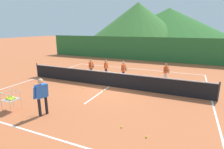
{
  "coord_description": "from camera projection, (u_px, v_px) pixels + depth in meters",
  "views": [
    {
      "loc": [
        4.55,
        -10.01,
        3.66
      ],
      "look_at": [
        0.34,
        -0.36,
        0.92
      ],
      "focal_mm": 28.67,
      "sensor_mm": 36.0,
      "label": 1
    }
  ],
  "objects": [
    {
      "name": "line_sideline_east",
      "position": [
        212.0,
        101.0,
        9.3
      ],
      "size": [
        0.08,
        11.54,
        0.01
      ],
      "primitive_type": "cube",
      "color": "white",
      "rests_on": "ground"
    },
    {
      "name": "tennis_ball_4",
      "position": [
        104.0,
        90.0,
        10.71
      ],
      "size": [
        0.07,
        0.07,
        0.07
      ],
      "primitive_type": "sphere",
      "color": "yellow",
      "rests_on": "ground"
    },
    {
      "name": "tennis_ball_5",
      "position": [
        83.0,
        88.0,
        11.19
      ],
      "size": [
        0.07,
        0.07,
        0.07
      ],
      "primitive_type": "sphere",
      "color": "yellow",
      "rests_on": "ground"
    },
    {
      "name": "hill_0",
      "position": [
        169.0,
        22.0,
        86.9
      ],
      "size": [
        54.34,
        54.34,
        13.02
      ],
      "primitive_type": "cone",
      "color": "#2D6628",
      "rests_on": "ground"
    },
    {
      "name": "ground_plane",
      "position": [
        109.0,
        86.0,
        11.57
      ],
      "size": [
        120.0,
        120.0,
        0.0
      ],
      "primitive_type": "plane",
      "color": "#BC6038"
    },
    {
      "name": "tennis_ball_2",
      "position": [
        2.0,
        93.0,
        10.22
      ],
      "size": [
        0.07,
        0.07,
        0.07
      ],
      "primitive_type": "sphere",
      "color": "yellow",
      "rests_on": "ground"
    },
    {
      "name": "instructor",
      "position": [
        42.0,
        93.0,
        7.54
      ],
      "size": [
        0.45,
        0.82,
        1.64
      ],
      "color": "black",
      "rests_on": "ground"
    },
    {
      "name": "hill_1",
      "position": [
        134.0,
        22.0,
        92.74
      ],
      "size": [
        39.98,
        39.98,
        13.84
      ],
      "primitive_type": "cone",
      "color": "#2D6628",
      "rests_on": "ground"
    },
    {
      "name": "line_baseline_far",
      "position": [
        134.0,
        69.0,
        16.58
      ],
      "size": [
        11.73,
        0.08,
        0.01
      ],
      "primitive_type": "cube",
      "color": "white",
      "rests_on": "ground"
    },
    {
      "name": "ball_cart",
      "position": [
        11.0,
        98.0,
        8.04
      ],
      "size": [
        0.58,
        0.58,
        0.9
      ],
      "color": "#B7B7BC",
      "rests_on": "ground"
    },
    {
      "name": "hill_2",
      "position": [
        138.0,
        20.0,
        79.56
      ],
      "size": [
        40.02,
        40.02,
        14.64
      ],
      "primitive_type": "cone",
      "color": "#38702D",
      "rests_on": "ground"
    },
    {
      "name": "student_0",
      "position": [
        91.0,
        66.0,
        13.87
      ],
      "size": [
        0.44,
        0.62,
        1.34
      ],
      "color": "navy",
      "rests_on": "ground"
    },
    {
      "name": "tennis_ball_3",
      "position": [
        122.0,
        127.0,
        6.76
      ],
      "size": [
        0.07,
        0.07,
        0.07
      ],
      "primitive_type": "sphere",
      "color": "yellow",
      "rests_on": "ground"
    },
    {
      "name": "student_3",
      "position": [
        166.0,
        71.0,
        12.43
      ],
      "size": [
        0.42,
        0.7,
        1.3
      ],
      "color": "silver",
      "rests_on": "ground"
    },
    {
      "name": "student_1",
      "position": [
        106.0,
        66.0,
        13.82
      ],
      "size": [
        0.23,
        0.53,
        1.31
      ],
      "color": "navy",
      "rests_on": "ground"
    },
    {
      "name": "tennis_net",
      "position": [
        109.0,
        79.0,
        11.44
      ],
      "size": [
        12.29,
        0.08,
        1.05
      ],
      "color": "#333338",
      "rests_on": "ground"
    },
    {
      "name": "windscreen_fence",
      "position": [
        147.0,
        49.0,
        20.37
      ],
      "size": [
        25.8,
        0.08,
        2.69
      ],
      "primitive_type": "cube",
      "color": "#286B33",
      "rests_on": "ground"
    },
    {
      "name": "student_2",
      "position": [
        124.0,
        69.0,
        12.84
      ],
      "size": [
        0.4,
        0.64,
        1.35
      ],
      "color": "navy",
      "rests_on": "ground"
    },
    {
      "name": "line_service_center",
      "position": [
        109.0,
        86.0,
        11.57
      ],
      "size": [
        0.08,
        6.09,
        0.01
      ],
      "primitive_type": "cube",
      "color": "white",
      "rests_on": "ground"
    },
    {
      "name": "line_baseline_near",
      "position": [
        41.0,
        134.0,
        6.34
      ],
      "size": [
        11.73,
        0.08,
        0.01
      ],
      "primitive_type": "cube",
      "color": "white",
      "rests_on": "ground"
    },
    {
      "name": "tennis_ball_1",
      "position": [
        146.0,
        137.0,
        6.15
      ],
      "size": [
        0.07,
        0.07,
        0.07
      ],
      "primitive_type": "sphere",
      "color": "yellow",
      "rests_on": "ground"
    },
    {
      "name": "line_sideline_west",
      "position": [
        40.0,
        77.0,
        13.83
      ],
      "size": [
        0.08,
        11.54,
        0.01
      ],
      "primitive_type": "cube",
      "color": "white",
      "rests_on": "ground"
    }
  ]
}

